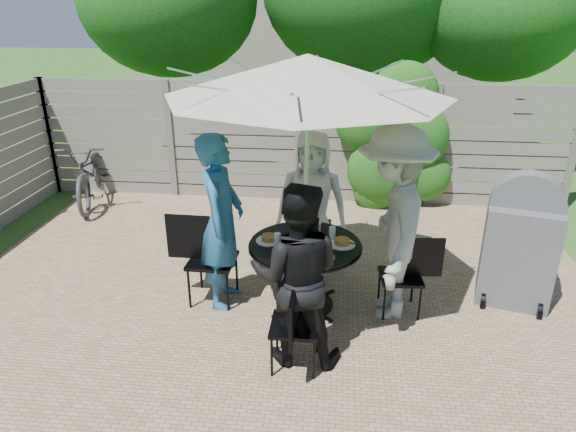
# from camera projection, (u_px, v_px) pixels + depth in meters

# --- Properties ---
(backyard_envelope) EXTENTS (60.00, 60.00, 5.00)m
(backyard_envelope) POSITION_uv_depth(u_px,v_px,m) (325.00, 14.00, 13.83)
(backyard_envelope) COLOR #2F5A1C
(backyard_envelope) RESTS_ON ground
(patio_table) EXTENTS (1.12, 1.12, 0.72)m
(patio_table) POSITION_uv_depth(u_px,v_px,m) (305.00, 263.00, 5.13)
(patio_table) COLOR black
(patio_table) RESTS_ON ground
(umbrella) EXTENTS (2.62, 2.62, 2.51)m
(umbrella) POSITION_uv_depth(u_px,v_px,m) (308.00, 76.00, 4.42)
(umbrella) COLOR silver
(umbrella) RESTS_ON ground
(chair_back) EXTENTS (0.47, 0.69, 0.95)m
(chair_back) POSITION_uv_depth(u_px,v_px,m) (312.00, 241.00, 6.10)
(chair_back) COLOR black
(chair_back) RESTS_ON ground
(person_back) EXTENTS (0.81, 0.53, 1.65)m
(person_back) POSITION_uv_depth(u_px,v_px,m) (312.00, 203.00, 5.76)
(person_back) COLOR silver
(person_back) RESTS_ON ground
(chair_left) EXTENTS (0.70, 0.48, 0.96)m
(chair_left) POSITION_uv_depth(u_px,v_px,m) (212.00, 276.00, 5.31)
(chair_left) COLOR black
(chair_left) RESTS_ON ground
(person_left) EXTENTS (0.44, 0.66, 1.80)m
(person_left) POSITION_uv_depth(u_px,v_px,m) (222.00, 222.00, 5.06)
(person_left) COLOR #215B90
(person_left) RESTS_ON ground
(chair_front) EXTENTS (0.41, 0.61, 0.84)m
(chair_front) POSITION_uv_depth(u_px,v_px,m) (295.00, 342.00, 4.34)
(chair_front) COLOR black
(chair_front) RESTS_ON ground
(person_front) EXTENTS (0.80, 0.63, 1.63)m
(person_front) POSITION_uv_depth(u_px,v_px,m) (297.00, 276.00, 4.25)
(person_front) COLOR black
(person_front) RESTS_ON ground
(chair_right) EXTENTS (0.61, 0.43, 0.83)m
(chair_right) POSITION_uv_depth(u_px,v_px,m) (401.00, 291.00, 5.12)
(chair_right) COLOR black
(chair_right) RESTS_ON ground
(person_right) EXTENTS (0.73, 1.26, 1.93)m
(person_right) POSITION_uv_depth(u_px,v_px,m) (393.00, 224.00, 4.86)
(person_right) COLOR #ACAEA9
(person_right) RESTS_ON ground
(plate_back) EXTENTS (0.26, 0.26, 0.06)m
(plate_back) POSITION_uv_depth(u_px,v_px,m) (308.00, 226.00, 5.36)
(plate_back) COLOR white
(plate_back) RESTS_ON patio_table
(plate_left) EXTENTS (0.26, 0.26, 0.06)m
(plate_left) POSITION_uv_depth(u_px,v_px,m) (269.00, 239.00, 5.07)
(plate_left) COLOR white
(plate_left) RESTS_ON patio_table
(plate_front) EXTENTS (0.26, 0.26, 0.06)m
(plate_front) POSITION_uv_depth(u_px,v_px,m) (302.00, 258.00, 4.70)
(plate_front) COLOR white
(plate_front) RESTS_ON patio_table
(plate_right) EXTENTS (0.26, 0.26, 0.06)m
(plate_right) POSITION_uv_depth(u_px,v_px,m) (342.00, 243.00, 4.99)
(plate_right) COLOR white
(plate_right) RESTS_ON patio_table
(plate_extra) EXTENTS (0.24, 0.24, 0.06)m
(plate_extra) POSITION_uv_depth(u_px,v_px,m) (322.00, 256.00, 4.74)
(plate_extra) COLOR white
(plate_extra) RESTS_ON patio_table
(glass_back) EXTENTS (0.07, 0.07, 0.14)m
(glass_back) POSITION_uv_depth(u_px,v_px,m) (297.00, 226.00, 5.26)
(glass_back) COLOR silver
(glass_back) RESTS_ON patio_table
(glass_left) EXTENTS (0.07, 0.07, 0.14)m
(glass_left) POSITION_uv_depth(u_px,v_px,m) (277.00, 240.00, 4.95)
(glass_left) COLOR silver
(glass_left) RESTS_ON patio_table
(glass_front) EXTENTS (0.07, 0.07, 0.14)m
(glass_front) POSITION_uv_depth(u_px,v_px,m) (314.00, 249.00, 4.77)
(glass_front) COLOR silver
(glass_front) RESTS_ON patio_table
(glass_right) EXTENTS (0.07, 0.07, 0.14)m
(glass_right) POSITION_uv_depth(u_px,v_px,m) (332.00, 233.00, 5.08)
(glass_right) COLOR silver
(glass_right) RESTS_ON patio_table
(syrup_jug) EXTENTS (0.09, 0.09, 0.16)m
(syrup_jug) POSITION_uv_depth(u_px,v_px,m) (300.00, 233.00, 5.06)
(syrup_jug) COLOR #59280C
(syrup_jug) RESTS_ON patio_table
(coffee_cup) EXTENTS (0.08, 0.08, 0.12)m
(coffee_cup) POSITION_uv_depth(u_px,v_px,m) (317.00, 229.00, 5.21)
(coffee_cup) COLOR #C6B293
(coffee_cup) RESTS_ON patio_table
(bicycle) EXTENTS (1.14, 2.01, 1.00)m
(bicycle) POSITION_uv_depth(u_px,v_px,m) (91.00, 171.00, 7.90)
(bicycle) COLOR #333338
(bicycle) RESTS_ON ground
(bbq_grill) EXTENTS (0.80, 0.69, 1.41)m
(bbq_grill) POSITION_uv_depth(u_px,v_px,m) (519.00, 245.00, 5.18)
(bbq_grill) COLOR #57575C
(bbq_grill) RESTS_ON ground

